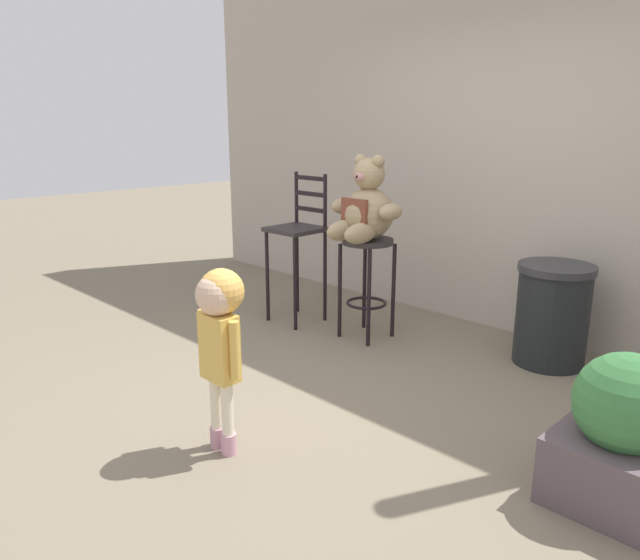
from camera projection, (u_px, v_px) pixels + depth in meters
The scene contains 8 objects.
ground_plane at pixel (325, 403), 3.68m from camera, with size 24.00×24.00×0.00m, color #786D58.
building_wall at pixel (518, 93), 4.67m from camera, with size 7.16×0.30×3.80m, color #B2A697.
bar_stool_with_teddy at pixel (367, 267), 4.68m from camera, with size 0.40×0.40×0.80m.
teddy_bear at pixel (366, 209), 4.54m from camera, with size 0.61×0.55×0.64m.
child_walking at pixel (219, 322), 2.98m from camera, with size 0.31×0.25×0.98m.
trash_bin at pixel (552, 314), 4.21m from camera, with size 0.52×0.52×0.73m.
bar_chair_empty at pixel (298, 238), 5.05m from camera, with size 0.41×0.41×1.26m.
planter_with_shrub at pixel (621, 437), 2.64m from camera, with size 0.53×0.53×0.72m.
Camera 1 is at (2.34, -2.40, 1.68)m, focal length 33.45 mm.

